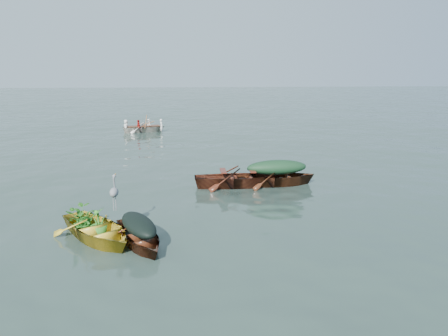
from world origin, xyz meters
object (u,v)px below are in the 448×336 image
(yellow_dinghy, at_px, (98,239))
(heron, at_px, (114,198))
(open_wooden_boat, at_px, (237,187))
(rowed_boat, at_px, (144,132))
(green_tarp_boat, at_px, (276,185))
(dark_covered_boat, at_px, (140,245))

(yellow_dinghy, bearing_deg, heron, 5.19)
(open_wooden_boat, xyz_separation_m, heron, (-3.58, -4.09, 0.93))
(yellow_dinghy, bearing_deg, open_wooden_boat, 10.24)
(rowed_boat, distance_m, heron, 17.29)
(yellow_dinghy, height_order, open_wooden_boat, open_wooden_boat)
(green_tarp_boat, bearing_deg, open_wooden_boat, 90.00)
(dark_covered_boat, xyz_separation_m, rowed_boat, (-1.59, 18.03, 0.00))
(yellow_dinghy, distance_m, green_tarp_boat, 7.06)
(dark_covered_boat, xyz_separation_m, green_tarp_boat, (4.33, 4.96, 0.00))
(yellow_dinghy, bearing_deg, dark_covered_boat, -58.82)
(dark_covered_boat, bearing_deg, open_wooden_boat, 34.75)
(heron, bearing_deg, rowed_boat, 55.05)
(yellow_dinghy, height_order, green_tarp_boat, yellow_dinghy)
(yellow_dinghy, height_order, heron, heron)
(dark_covered_boat, relative_size, green_tarp_boat, 0.80)
(dark_covered_boat, height_order, open_wooden_boat, open_wooden_boat)
(rowed_boat, bearing_deg, open_wooden_boat, -172.98)
(green_tarp_boat, xyz_separation_m, rowed_boat, (-5.92, 13.06, 0.00))
(open_wooden_boat, bearing_deg, dark_covered_boat, 148.98)
(yellow_dinghy, relative_size, open_wooden_boat, 0.82)
(rowed_boat, bearing_deg, dark_covered_boat, 173.15)
(yellow_dinghy, relative_size, dark_covered_boat, 1.10)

